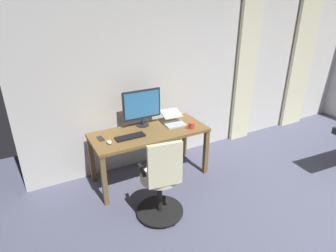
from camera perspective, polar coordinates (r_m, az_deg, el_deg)
The scene contains 11 objects.
back_room_partition at distance 4.75m, azimuth 10.19°, elevation 12.83°, with size 6.19×0.10×2.90m, color silver.
curtain_left_panel at distance 6.04m, azimuth 25.36°, elevation 11.92°, with size 0.54×0.06×2.60m, color beige.
curtain_right_panel at distance 5.02m, azimuth 15.46°, elevation 11.25°, with size 0.39×0.06×2.60m, color beige.
desk at distance 3.87m, azimuth -3.76°, elevation -2.20°, with size 1.58×0.67×0.72m.
office_chair at distance 3.21m, azimuth -1.36°, elevation -11.43°, with size 0.56×0.56×1.04m.
computer_monitor at distance 3.90m, azimuth -5.31°, elevation 4.11°, with size 0.55×0.18×0.52m.
computer_keyboard at distance 3.67m, azimuth -7.64°, elevation -2.17°, with size 0.39×0.13×0.02m, color black.
laptop at distance 4.03m, azimuth 1.09°, elevation 1.19°, with size 0.30×0.36×0.17m.
computer_mouse at distance 3.57m, azimuth -11.80°, elevation -3.19°, with size 0.06×0.10×0.04m, color white.
cell_phone_by_monitor at distance 3.71m, azimuth -13.45°, elevation -2.47°, with size 0.07×0.14×0.01m, color #232328.
mug_coffee at distance 3.90m, azimuth 4.74°, elevation 0.14°, with size 0.13×0.08×0.09m.
Camera 1 is at (2.90, 0.71, 2.35)m, focal length 30.22 mm.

